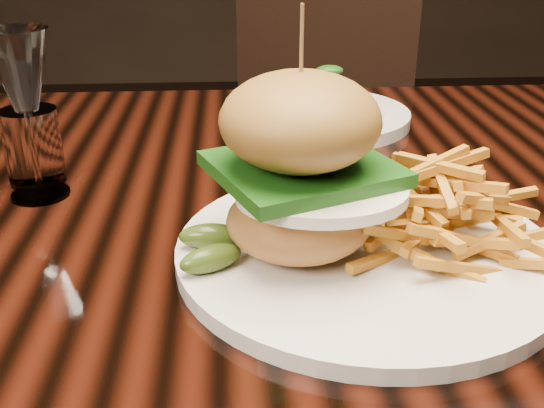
{
  "coord_description": "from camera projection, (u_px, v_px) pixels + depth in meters",
  "views": [
    {
      "loc": [
        -0.06,
        -0.64,
        1.04
      ],
      "look_at": [
        -0.03,
        -0.15,
        0.81
      ],
      "focal_mm": 42.0,
      "sensor_mm": 36.0,
      "label": 1
    }
  ],
  "objects": [
    {
      "name": "dining_table",
      "position": [
        290.0,
        255.0,
        0.73
      ],
      "size": [
        1.6,
        0.9,
        0.75
      ],
      "color": "black",
      "rests_on": "ground"
    },
    {
      "name": "burger_plate",
      "position": [
        362.0,
        200.0,
        0.55
      ],
      "size": [
        0.34,
        0.34,
        0.22
      ],
      "rotation": [
        0.0,
        0.0,
        0.19
      ],
      "color": "silver",
      "rests_on": "dining_table"
    },
    {
      "name": "ramekin",
      "position": [
        335.0,
        198.0,
        0.65
      ],
      "size": [
        0.09,
        0.09,
        0.03
      ],
      "primitive_type": "cube",
      "rotation": [
        0.0,
        0.0,
        0.34
      ],
      "color": "silver",
      "rests_on": "dining_table"
    },
    {
      "name": "wine_glass",
      "position": [
        21.0,
        77.0,
        0.64
      ],
      "size": [
        0.07,
        0.07,
        0.18
      ],
      "color": "white",
      "rests_on": "dining_table"
    },
    {
      "name": "water_tumbler",
      "position": [
        33.0,
        146.0,
        0.72
      ],
      "size": [
        0.06,
        0.06,
        0.09
      ],
      "primitive_type": "cylinder",
      "color": "white",
      "rests_on": "dining_table"
    },
    {
      "name": "far_dish",
      "position": [
        321.0,
        111.0,
        0.93
      ],
      "size": [
        0.26,
        0.26,
        0.09
      ],
      "rotation": [
        0.0,
        0.0,
        0.03
      ],
      "color": "silver",
      "rests_on": "dining_table"
    },
    {
      "name": "chair_far",
      "position": [
        318.0,
        126.0,
        1.6
      ],
      "size": [
        0.56,
        0.57,
        0.95
      ],
      "rotation": [
        0.0,
        0.0,
        -0.25
      ],
      "color": "black",
      "rests_on": "ground"
    }
  ]
}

